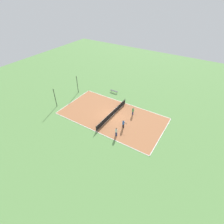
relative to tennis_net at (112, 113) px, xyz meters
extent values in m
plane|color=#60934C|center=(0.00, 0.00, -0.57)|extent=(80.00, 80.00, 0.00)
cube|color=#AD6B42|center=(0.00, 0.00, -0.56)|extent=(10.14, 19.14, 0.02)
cube|color=white|center=(-5.02, 0.00, -0.55)|extent=(0.10, 19.14, 0.00)
cube|color=white|center=(5.02, 0.00, -0.55)|extent=(0.10, 19.14, 0.00)
cube|color=white|center=(0.00, -9.52, -0.55)|extent=(10.14, 0.10, 0.00)
cube|color=white|center=(0.00, 9.52, -0.55)|extent=(10.14, 0.10, 0.00)
cube|color=white|center=(0.00, 0.00, -0.55)|extent=(10.14, 0.10, 0.00)
cylinder|color=black|center=(-4.92, 0.00, -0.01)|extent=(0.10, 0.10, 1.08)
cylinder|color=black|center=(4.92, 0.00, -0.01)|extent=(0.10, 0.10, 1.08)
cube|color=black|center=(0.00, 0.00, -0.03)|extent=(9.84, 0.03, 1.03)
cube|color=white|center=(0.00, 0.00, 0.45)|extent=(9.84, 0.04, 0.06)
cube|color=#333338|center=(7.46, 4.18, -0.14)|extent=(0.36, 1.75, 0.04)
cylinder|color=#4C4C51|center=(7.46, 3.45, -0.36)|extent=(0.08, 0.08, 0.41)
cylinder|color=#4C4C51|center=(7.46, 4.90, -0.36)|extent=(0.08, 0.08, 0.41)
cube|color=navy|center=(-4.04, -3.35, -0.13)|extent=(0.25, 0.29, 0.83)
cylinder|color=silver|center=(-4.04, -3.35, 0.57)|extent=(0.43, 0.43, 0.58)
sphere|color=brown|center=(-4.04, -3.35, 0.98)|extent=(0.25, 0.25, 0.25)
cube|color=black|center=(-1.72, -3.34, -0.15)|extent=(0.23, 0.28, 0.80)
cylinder|color=blue|center=(-1.72, -3.34, 0.54)|extent=(0.41, 0.41, 0.56)
sphere|color=#A87A56|center=(-1.72, -3.34, 0.94)|extent=(0.24, 0.24, 0.24)
cylinder|color=#262626|center=(-1.77, -3.66, 0.68)|extent=(0.07, 0.28, 0.03)
torus|color=black|center=(-1.81, -3.94, 0.68)|extent=(0.34, 0.34, 0.02)
cube|color=navy|center=(2.39, -3.06, -0.17)|extent=(0.28, 0.24, 0.75)
cylinder|color=green|center=(2.39, -3.06, 0.46)|extent=(0.42, 0.42, 0.52)
sphere|color=brown|center=(2.39, -3.06, 0.83)|extent=(0.22, 0.22, 0.22)
cylinder|color=#262626|center=(2.70, -3.01, 0.59)|extent=(0.28, 0.08, 0.03)
torus|color=black|center=(2.98, -2.95, 0.59)|extent=(0.35, 0.35, 0.02)
sphere|color=#CCE033|center=(-1.77, -5.67, -0.51)|extent=(0.07, 0.07, 0.07)
sphere|color=#CCE033|center=(0.12, 3.46, -0.51)|extent=(0.07, 0.07, 0.07)
cylinder|color=black|center=(-3.22, 11.00, 1.39)|extent=(0.12, 0.12, 3.92)
cylinder|color=black|center=(3.22, 11.00, 1.39)|extent=(0.12, 0.12, 3.92)
camera|label=1|loc=(-21.56, -13.63, 19.40)|focal=28.00mm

